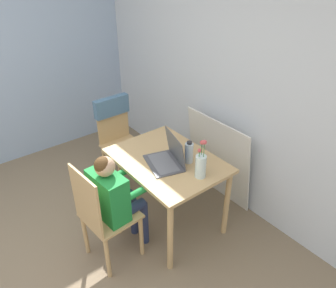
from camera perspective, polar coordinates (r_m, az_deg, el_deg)
The scene contains 9 objects.
wall_back at distance 3.03m, azimuth 13.61°, elevation 9.62°, with size 6.40×0.05×2.50m.
dining_table at distance 2.92m, azimuth -0.16°, elevation -4.26°, with size 1.01×0.74×0.73m.
chair_occupied at distance 2.71m, azimuth -11.33°, elevation -12.16°, with size 0.43×0.43×0.95m.
chair_spare at distance 3.60m, azimuth -8.95°, elevation 2.95°, with size 0.44×0.41×0.96m.
person_seated at distance 2.67m, azimuth -9.36°, elevation -8.74°, with size 0.38×0.45×1.01m.
laptop at distance 2.78m, azimuth 0.05°, elevation -2.26°, with size 0.42×0.35×0.26m.
flower_vase at distance 2.61m, azimuth 5.73°, elevation -3.63°, with size 0.09×0.09×0.35m.
water_bottle at distance 2.78m, azimuth 3.66°, elevation -1.48°, with size 0.07×0.07×0.20m.
cardboard_panel at distance 3.40m, azimuth 8.67°, elevation -2.54°, with size 0.82×0.14×0.91m.
Camera 1 is at (1.73, -0.03, 2.32)m, focal length 35.00 mm.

